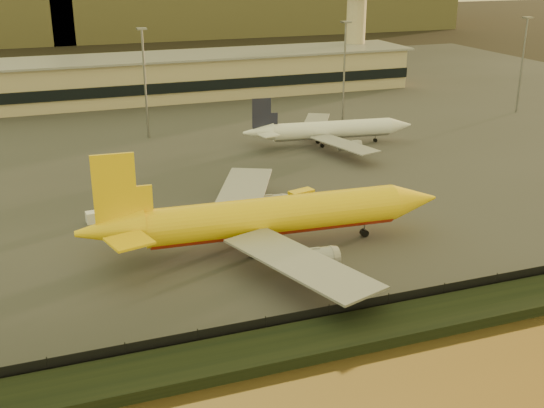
# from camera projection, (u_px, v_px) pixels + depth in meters

# --- Properties ---
(ground) EXTENTS (900.00, 900.00, 0.00)m
(ground) POSITION_uv_depth(u_px,v_px,m) (328.00, 271.00, 94.73)
(ground) COLOR black
(ground) RESTS_ON ground
(embankment) EXTENTS (320.00, 7.00, 1.40)m
(embankment) POSITION_uv_depth(u_px,v_px,m) (390.00, 326.00, 79.55)
(embankment) COLOR black
(embankment) RESTS_ON ground
(tarmac) EXTENTS (320.00, 220.00, 0.20)m
(tarmac) POSITION_uv_depth(u_px,v_px,m) (176.00, 121.00, 178.17)
(tarmac) COLOR #2D2D2D
(tarmac) RESTS_ON ground
(perimeter_fence) EXTENTS (300.00, 0.05, 2.20)m
(perimeter_fence) POSITION_uv_depth(u_px,v_px,m) (374.00, 305.00, 82.86)
(perimeter_fence) COLOR black
(perimeter_fence) RESTS_ON tarmac
(terminal_building) EXTENTS (202.00, 25.00, 12.60)m
(terminal_building) POSITION_uv_depth(u_px,v_px,m) (102.00, 81.00, 198.14)
(terminal_building) COLOR tan
(terminal_building) RESTS_ON tarmac
(control_tower) EXTENTS (11.20, 11.20, 35.50)m
(control_tower) POSITION_uv_depth(u_px,v_px,m) (356.00, 16.00, 225.12)
(control_tower) COLOR tan
(control_tower) RESTS_ON tarmac
(apron_light_masts) EXTENTS (152.20, 12.20, 25.40)m
(apron_light_masts) POSITION_uv_depth(u_px,v_px,m) (254.00, 69.00, 160.05)
(apron_light_masts) COLOR slate
(apron_light_masts) RESTS_ON tarmac
(dhl_cargo_jet) EXTENTS (54.99, 53.79, 16.43)m
(dhl_cargo_jet) POSITION_uv_depth(u_px,v_px,m) (268.00, 218.00, 99.80)
(dhl_cargo_jet) COLOR yellow
(dhl_cargo_jet) RESTS_ON tarmac
(white_narrowbody_jet) EXTENTS (39.95, 38.70, 11.48)m
(white_narrowbody_jet) POSITION_uv_depth(u_px,v_px,m) (329.00, 130.00, 154.45)
(white_narrowbody_jet) COLOR white
(white_narrowbody_jet) RESTS_ON tarmac
(gse_vehicle_yellow) EXTENTS (4.87, 3.09, 2.03)m
(gse_vehicle_yellow) POSITION_uv_depth(u_px,v_px,m) (301.00, 196.00, 120.25)
(gse_vehicle_yellow) COLOR yellow
(gse_vehicle_yellow) RESTS_ON tarmac
(gse_vehicle_white) EXTENTS (4.14, 2.08, 1.81)m
(gse_vehicle_white) POSITION_uv_depth(u_px,v_px,m) (99.00, 216.00, 111.23)
(gse_vehicle_white) COLOR white
(gse_vehicle_white) RESTS_ON tarmac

